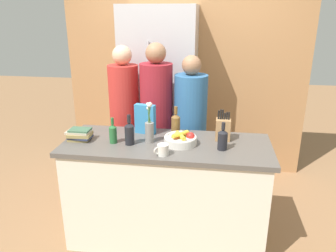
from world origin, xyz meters
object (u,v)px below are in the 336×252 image
Objects in this scene: cereal_box at (145,119)px; bottle_vinegar at (113,133)px; bottle_wine at (176,124)px; person_at_sink at (125,116)px; fruit_bowl at (181,139)px; knife_block at (223,129)px; person_in_blue at (157,117)px; flower_vase at (150,128)px; bottle_oil at (223,139)px; coffee_mug at (163,150)px; bottle_water at (129,133)px; person_in_red_tee at (190,126)px; refrigerator at (160,97)px; book_stack at (80,135)px.

cereal_box is 1.21× the size of bottle_vinegar.
bottle_wine is 0.72m from person_at_sink.
knife_block reaches higher than fruit_bowl.
person_in_blue is (-0.24, 0.36, -0.07)m from bottle_wine.
flower_vase reaches higher than fruit_bowl.
person_at_sink is at bearing 163.83° from person_in_blue.
knife_block is 1.18× the size of bottle_oil.
bottle_water reaches higher than coffee_mug.
bottle_oil is (-0.00, -0.21, -0.01)m from knife_block.
bottle_water is (-0.15, -0.08, -0.03)m from flower_vase.
bottle_wine is 0.16× the size of person_in_red_tee.
fruit_bowl is at bearing -67.31° from person_in_blue.
person_in_red_tee is (-0.31, 0.63, -0.13)m from bottle_oil.
knife_block is (0.72, -1.02, 0.01)m from refrigerator.
refrigerator reaches higher than person_in_blue.
coffee_mug is at bearing -22.35° from bottle_vinegar.
person_at_sink reaches higher than person_in_red_tee.
bottle_oil reaches higher than coffee_mug.
person_at_sink reaches higher than knife_block.
book_stack is (-0.60, -0.05, -0.08)m from flower_vase.
bottle_water is 0.16× the size of person_in_red_tee.
bottle_vinegar is at bearing 157.65° from coffee_mug.
fruit_bowl is at bearing 168.87° from bottle_oil.
coffee_mug is 0.07× the size of person_in_red_tee.
flower_vase is 0.65m from person_in_red_tee.
person_at_sink is (-0.28, -0.53, -0.08)m from refrigerator.
person_in_blue reaches higher than bottle_vinegar.
bottle_water is 0.79m from person_in_red_tee.
book_stack is 0.13× the size of person_in_blue.
bottle_oil is 0.91m from person_in_blue.
cereal_box is at bearing 117.20° from coffee_mug.
cereal_box is 0.38m from person_in_blue.
bottle_oil is at bearing -21.83° from cereal_box.
fruit_bowl is 1.24× the size of bottle_vinegar.
knife_block reaches higher than bottle_wine.
knife_block is at bearing -81.66° from person_in_red_tee.
refrigerator is 1.24m from bottle_water.
book_stack is (-0.86, -0.04, 0.00)m from fruit_bowl.
fruit_bowl is 0.43m from bottle_water.
bottle_oil is (1.20, -0.02, 0.04)m from book_stack.
bottle_oil is 1.22m from person_at_sink.
knife_block is 1.01× the size of cereal_box.
bottle_wine is 0.43m from person_in_blue.
fruit_bowl is 2.46× the size of coffee_mug.
refrigerator is 1.17m from flower_vase.
person_in_red_tee reaches higher than cereal_box.
bottle_vinegar is at bearing -98.61° from refrigerator.
coffee_mug is 0.50× the size of bottle_vinegar.
bottle_water is at bearing -170.72° from fruit_bowl.
knife_block is 1.22m from book_stack.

